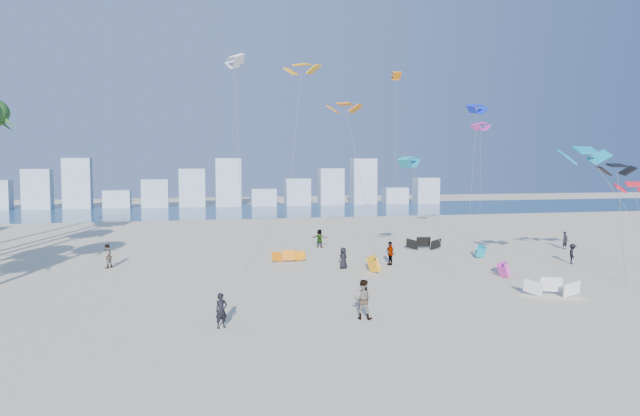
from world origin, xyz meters
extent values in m
plane|color=beige|center=(0.00, 0.00, 0.00)|extent=(220.00, 220.00, 0.00)
plane|color=navy|center=(0.00, 72.00, 0.01)|extent=(220.00, 220.00, 0.00)
imported|color=black|center=(-4.26, 4.26, 0.81)|extent=(0.69, 0.59, 1.61)
imported|color=gray|center=(2.48, 4.38, 0.96)|extent=(1.17, 1.09, 1.92)
imported|color=black|center=(5.09, 17.74, 0.76)|extent=(0.88, 0.78, 1.52)
imported|color=gray|center=(8.85, 18.44, 0.88)|extent=(0.63, 1.09, 1.75)
imported|color=black|center=(22.25, 15.82, 0.76)|extent=(0.96, 1.13, 1.52)
imported|color=gray|center=(5.80, 28.53, 0.82)|extent=(1.53, 1.24, 1.63)
imported|color=black|center=(26.49, 22.68, 0.77)|extent=(0.65, 0.52, 1.54)
imported|color=gray|center=(-11.36, 21.70, 0.86)|extent=(1.03, 1.06, 1.72)
cylinder|color=#595959|center=(10.70, 15.46, 3.96)|extent=(1.55, 4.20, 7.92)
cylinder|color=#595959|center=(8.76, 25.85, 6.30)|extent=(2.05, 2.97, 12.61)
cylinder|color=#595959|center=(21.71, 10.28, 3.68)|extent=(2.55, 4.29, 7.37)
cylinder|color=#595959|center=(-1.98, 20.67, 7.77)|extent=(0.22, 5.02, 15.54)
cylinder|color=#595959|center=(17.21, 22.08, 6.21)|extent=(2.55, 3.51, 12.42)
cylinder|color=#595959|center=(3.47, 28.81, 8.13)|extent=(2.10, 2.28, 16.27)
cylinder|color=#595959|center=(20.55, 26.98, 5.65)|extent=(3.02, 5.89, 11.31)
cylinder|color=#595959|center=(19.05, 5.99, 4.14)|extent=(2.90, 5.24, 8.29)
cylinder|color=#595959|center=(15.88, 36.75, 8.56)|extent=(0.88, 2.24, 17.13)
cube|color=#9EADBF|center=(-29.60, 82.00, 3.30)|extent=(4.40, 3.00, 6.60)
cube|color=#9EADBF|center=(-23.40, 82.00, 4.20)|extent=(4.40, 3.00, 8.40)
cube|color=#9EADBF|center=(-17.20, 82.00, 1.50)|extent=(4.40, 3.00, 3.00)
cube|color=#9EADBF|center=(-11.00, 82.00, 2.40)|extent=(4.40, 3.00, 4.80)
cube|color=#9EADBF|center=(-4.80, 82.00, 3.30)|extent=(4.40, 3.00, 6.60)
cube|color=#9EADBF|center=(1.40, 82.00, 4.20)|extent=(4.40, 3.00, 8.40)
cube|color=#9EADBF|center=(7.60, 82.00, 1.50)|extent=(4.40, 3.00, 3.00)
cube|color=#9EADBF|center=(13.80, 82.00, 2.40)|extent=(4.40, 3.00, 4.80)
cube|color=#9EADBF|center=(20.00, 82.00, 3.30)|extent=(4.40, 3.00, 6.60)
cube|color=#9EADBF|center=(26.20, 82.00, 4.20)|extent=(4.40, 3.00, 8.40)
cube|color=#9EADBF|center=(32.40, 82.00, 1.50)|extent=(4.40, 3.00, 3.00)
cube|color=#9EADBF|center=(38.60, 82.00, 2.40)|extent=(4.40, 3.00, 4.80)
camera|label=1|loc=(-5.71, -22.37, 7.47)|focal=33.08mm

